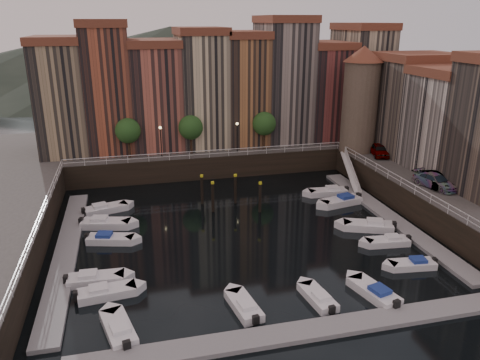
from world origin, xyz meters
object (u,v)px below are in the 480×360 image
object	(u,v)px
corner_tower	(360,98)
gangway	(351,170)
car_a	(379,151)
car_b	(434,180)
boat_left_0	(106,292)
boat_left_2	(109,239)
boat_left_1	(95,279)
car_c	(435,182)
mooring_pilings	(227,194)

from	to	relation	value
corner_tower	gangway	world-z (taller)	corner_tower
car_a	car_b	size ratio (longest dim) A/B	1.03
boat_left_0	boat_left_2	xyz separation A→B (m)	(0.11, 9.35, -0.00)
gangway	boat_left_1	xyz separation A→B (m)	(-30.56, -17.04, -1.56)
corner_tower	car_a	world-z (taller)	corner_tower
boat_left_2	car_c	bearing A→B (deg)	12.83
boat_left_0	car_b	distance (m)	35.14
gangway	corner_tower	bearing A→B (deg)	57.20
mooring_pilings	gangway	bearing A→B (deg)	13.47
boat_left_2	boat_left_0	bearing A→B (deg)	-75.58
boat_left_1	car_a	world-z (taller)	car_a
mooring_pilings	car_a	bearing A→B (deg)	13.82
corner_tower	boat_left_2	bearing A→B (deg)	-156.09
mooring_pilings	car_c	xyz separation A→B (m)	(20.90, -7.16, 2.08)
boat_left_1	car_c	size ratio (longest dim) A/B	0.93
car_c	boat_left_1	bearing A→B (deg)	174.81
corner_tower	car_a	size ratio (longest dim) A/B	3.03
car_a	car_b	xyz separation A→B (m)	(-0.24, -11.80, -0.05)
corner_tower	car_c	size ratio (longest dim) A/B	2.73
boat_left_0	boat_left_2	world-z (taller)	boat_left_0
mooring_pilings	boat_left_2	distance (m)	14.00
boat_left_1	gangway	bearing A→B (deg)	31.58
boat_left_1	car_a	bearing A→B (deg)	29.96
corner_tower	car_c	xyz separation A→B (m)	(1.10, -15.71, -6.46)
car_c	mooring_pilings	bearing A→B (deg)	146.32
corner_tower	mooring_pilings	world-z (taller)	corner_tower
gangway	car_a	distance (m)	4.99
boat_left_1	boat_left_2	xyz separation A→B (m)	(1.00, 7.14, -0.01)
mooring_pilings	car_b	distance (m)	22.21
corner_tower	mooring_pilings	size ratio (longest dim) A/B	2.27
mooring_pilings	car_c	size ratio (longest dim) A/B	1.20
boat_left_0	corner_tower	bearing A→B (deg)	29.66
corner_tower	boat_left_1	bearing A→B (deg)	-147.23
corner_tower	car_a	distance (m)	7.38
mooring_pilings	car_b	xyz separation A→B (m)	(21.13, -6.54, 2.08)
corner_tower	boat_left_2	xyz separation A→B (m)	(-32.46, -14.39, -9.84)
mooring_pilings	boat_left_1	world-z (taller)	mooring_pilings
car_c	corner_tower	bearing A→B (deg)	79.23
mooring_pilings	boat_left_1	distance (m)	18.89
boat_left_2	car_b	distance (m)	33.96
mooring_pilings	boat_left_2	size ratio (longest dim) A/B	1.30
boat_left_2	corner_tower	bearing A→B (deg)	38.99
corner_tower	car_b	distance (m)	16.47
corner_tower	gangway	distance (m)	9.86
gangway	car_c	xyz separation A→B (m)	(4.00, -11.21, 1.82)
corner_tower	boat_left_1	size ratio (longest dim) A/B	2.94
boat_left_1	car_a	size ratio (longest dim) A/B	1.03
car_b	corner_tower	bearing A→B (deg)	107.13
mooring_pilings	boat_left_2	bearing A→B (deg)	-155.22
boat_left_0	boat_left_1	bearing A→B (deg)	105.64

